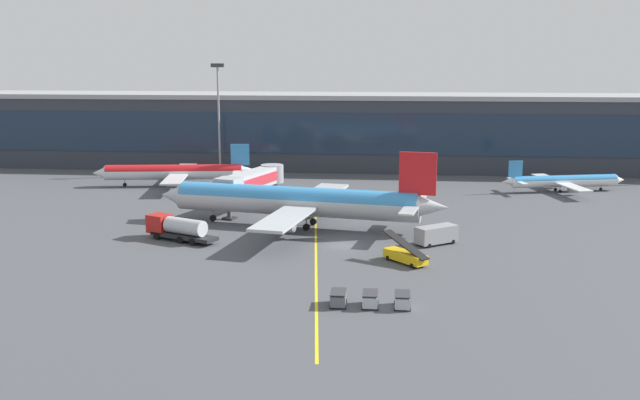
{
  "coord_description": "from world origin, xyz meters",
  "views": [
    {
      "loc": [
        6.2,
        -91.83,
        24.34
      ],
      "look_at": [
        -3.84,
        8.2,
        4.5
      ],
      "focal_mm": 40.13,
      "sensor_mm": 36.0,
      "label": 1
    }
  ],
  "objects_px": {
    "baggage_cart_0": "(338,298)",
    "baggage_cart_2": "(402,300)",
    "main_airliner": "(297,201)",
    "fuel_tanker": "(177,228)",
    "belt_loader": "(405,255)",
    "lavatory_truck": "(436,234)",
    "baggage_cart_1": "(370,299)",
    "commuter_jet_near": "(175,172)",
    "commuter_jet_far": "(564,181)"
  },
  "relations": [
    {
      "from": "baggage_cart_0",
      "to": "baggage_cart_2",
      "type": "relative_size",
      "value": 1.0
    },
    {
      "from": "main_airliner",
      "to": "fuel_tanker",
      "type": "height_order",
      "value": "main_airliner"
    },
    {
      "from": "main_airliner",
      "to": "belt_loader",
      "type": "distance_m",
      "value": 23.7
    },
    {
      "from": "lavatory_truck",
      "to": "baggage_cart_1",
      "type": "relative_size",
      "value": 2.26
    },
    {
      "from": "fuel_tanker",
      "to": "commuter_jet_near",
      "type": "xyz_separation_m",
      "value": [
        -12.86,
        41.27,
        1.06
      ]
    },
    {
      "from": "belt_loader",
      "to": "baggage_cart_2",
      "type": "relative_size",
      "value": 2.24
    },
    {
      "from": "baggage_cart_2",
      "to": "commuter_jet_far",
      "type": "height_order",
      "value": "commuter_jet_far"
    },
    {
      "from": "commuter_jet_near",
      "to": "baggage_cart_2",
      "type": "bearing_deg",
      "value": -56.59
    },
    {
      "from": "main_airliner",
      "to": "fuel_tanker",
      "type": "xyz_separation_m",
      "value": [
        -15.27,
        -9.5,
        -2.12
      ]
    },
    {
      "from": "fuel_tanker",
      "to": "commuter_jet_far",
      "type": "xyz_separation_m",
      "value": [
        61.04,
        42.8,
        0.28
      ]
    },
    {
      "from": "belt_loader",
      "to": "baggage_cart_0",
      "type": "height_order",
      "value": "belt_loader"
    },
    {
      "from": "lavatory_truck",
      "to": "belt_loader",
      "type": "height_order",
      "value": "belt_loader"
    },
    {
      "from": "main_airliner",
      "to": "baggage_cart_1",
      "type": "distance_m",
      "value": 35.79
    },
    {
      "from": "lavatory_truck",
      "to": "baggage_cart_0",
      "type": "height_order",
      "value": "lavatory_truck"
    },
    {
      "from": "baggage_cart_0",
      "to": "commuter_jet_near",
      "type": "relative_size",
      "value": 0.08
    },
    {
      "from": "commuter_jet_far",
      "to": "fuel_tanker",
      "type": "bearing_deg",
      "value": -144.97
    },
    {
      "from": "baggage_cart_0",
      "to": "baggage_cart_2",
      "type": "xyz_separation_m",
      "value": [
        6.4,
        0.05,
        0.0
      ]
    },
    {
      "from": "main_airliner",
      "to": "baggage_cart_2",
      "type": "bearing_deg",
      "value": -65.95
    },
    {
      "from": "baggage_cart_1",
      "to": "baggage_cart_2",
      "type": "bearing_deg",
      "value": 0.47
    },
    {
      "from": "fuel_tanker",
      "to": "belt_loader",
      "type": "bearing_deg",
      "value": -14.82
    },
    {
      "from": "commuter_jet_far",
      "to": "baggage_cart_1",
      "type": "bearing_deg",
      "value": -116.91
    },
    {
      "from": "fuel_tanker",
      "to": "main_airliner",
      "type": "bearing_deg",
      "value": 31.88
    },
    {
      "from": "fuel_tanker",
      "to": "baggage_cart_1",
      "type": "bearing_deg",
      "value": -41.73
    },
    {
      "from": "baggage_cart_1",
      "to": "commuter_jet_near",
      "type": "relative_size",
      "value": 0.08
    },
    {
      "from": "lavatory_truck",
      "to": "baggage_cart_0",
      "type": "relative_size",
      "value": 2.26
    },
    {
      "from": "lavatory_truck",
      "to": "commuter_jet_far",
      "type": "height_order",
      "value": "commuter_jet_far"
    },
    {
      "from": "lavatory_truck",
      "to": "commuter_jet_far",
      "type": "relative_size",
      "value": 0.25
    },
    {
      "from": "fuel_tanker",
      "to": "lavatory_truck",
      "type": "distance_m",
      "value": 35.0
    },
    {
      "from": "baggage_cart_1",
      "to": "belt_loader",
      "type": "bearing_deg",
      "value": 76.8
    },
    {
      "from": "lavatory_truck",
      "to": "commuter_jet_near",
      "type": "distance_m",
      "value": 62.41
    },
    {
      "from": "main_airliner",
      "to": "belt_loader",
      "type": "bearing_deg",
      "value": -48.61
    },
    {
      "from": "commuter_jet_far",
      "to": "commuter_jet_near",
      "type": "bearing_deg",
      "value": -178.82
    },
    {
      "from": "belt_loader",
      "to": "baggage_cart_0",
      "type": "bearing_deg",
      "value": -113.46
    },
    {
      "from": "commuter_jet_far",
      "to": "baggage_cart_2",
      "type": "bearing_deg",
      "value": -114.69
    },
    {
      "from": "commuter_jet_far",
      "to": "lavatory_truck",
      "type": "bearing_deg",
      "value": -122.08
    },
    {
      "from": "main_airliner",
      "to": "baggage_cart_2",
      "type": "xyz_separation_m",
      "value": [
        15.0,
        -33.62,
        -3.09
      ]
    },
    {
      "from": "fuel_tanker",
      "to": "lavatory_truck",
      "type": "xyz_separation_m",
      "value": [
        34.98,
        1.23,
        -0.32
      ]
    },
    {
      "from": "belt_loader",
      "to": "lavatory_truck",
      "type": "bearing_deg",
      "value": 66.1
    },
    {
      "from": "baggage_cart_0",
      "to": "commuter_jet_far",
      "type": "bearing_deg",
      "value": 60.97
    },
    {
      "from": "baggage_cart_1",
      "to": "commuter_jet_near",
      "type": "distance_m",
      "value": 76.67
    },
    {
      "from": "fuel_tanker",
      "to": "baggage_cart_1",
      "type": "distance_m",
      "value": 36.29
    },
    {
      "from": "main_airliner",
      "to": "baggage_cart_0",
      "type": "xyz_separation_m",
      "value": [
        8.6,
        -33.67,
        -3.09
      ]
    },
    {
      "from": "fuel_tanker",
      "to": "baggage_cart_0",
      "type": "height_order",
      "value": "fuel_tanker"
    },
    {
      "from": "main_airliner",
      "to": "baggage_cart_2",
      "type": "relative_size",
      "value": 16.56
    },
    {
      "from": "lavatory_truck",
      "to": "baggage_cart_2",
      "type": "relative_size",
      "value": 2.26
    },
    {
      "from": "main_airliner",
      "to": "commuter_jet_far",
      "type": "bearing_deg",
      "value": 36.04
    },
    {
      "from": "baggage_cart_1",
      "to": "commuter_jet_far",
      "type": "height_order",
      "value": "commuter_jet_far"
    },
    {
      "from": "belt_loader",
      "to": "commuter_jet_far",
      "type": "xyz_separation_m",
      "value": [
        30.22,
        50.95,
        1.04
      ]
    },
    {
      "from": "belt_loader",
      "to": "baggage_cart_1",
      "type": "bearing_deg",
      "value": -103.2
    },
    {
      "from": "belt_loader",
      "to": "commuter_jet_far",
      "type": "distance_m",
      "value": 59.25
    }
  ]
}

